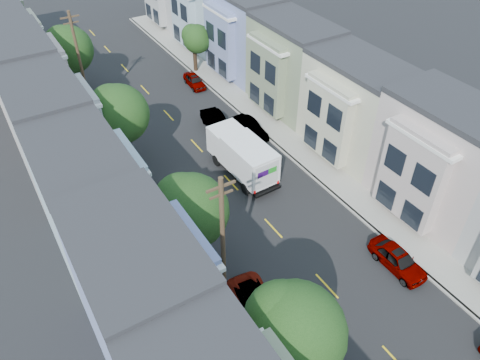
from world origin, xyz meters
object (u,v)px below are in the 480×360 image
object	(u,v)px
tree_d	(118,115)
utility_pole_near	(223,250)
parked_left_d	(178,201)
parked_right_d	(194,81)
utility_pole_far	(81,66)
parked_left_c	(257,307)
lead_sedan	(216,123)
tree_b	(293,334)
parked_right_c	(249,128)
tree_c	(190,212)
fedex_truck	(242,155)
tree_e	(68,50)
parked_right_b	(398,259)
tree_far_r	(196,39)

from	to	relation	value
tree_d	utility_pole_near	distance (m)	16.42
parked_left_d	parked_right_d	size ratio (longest dim) A/B	1.16
utility_pole_far	parked_left_c	distance (m)	27.80
lead_sedan	parked_left_c	xyz separation A→B (m)	(-7.65, -18.81, -0.06)
tree_b	utility_pole_near	world-z (taller)	utility_pole_near
tree_b	tree_d	distance (m)	22.71
parked_right_d	tree_b	bearing A→B (deg)	-105.59
utility_pole_far	parked_right_c	xyz separation A→B (m)	(11.20, -10.90, -4.45)
tree_d	utility_pole_far	distance (m)	9.58
tree_c	parked_left_d	world-z (taller)	tree_c
tree_b	fedex_truck	world-z (taller)	tree_b
tree_e	parked_right_b	bearing A→B (deg)	-71.56
tree_d	tree_e	world-z (taller)	tree_d
parked_right_b	parked_left_d	bearing A→B (deg)	128.27
parked_left_d	parked_right_c	xyz separation A→B (m)	(9.80, 5.64, -0.02)
tree_d	tree_e	bearing A→B (deg)	90.00
tree_c	lead_sedan	size ratio (longest dim) A/B	1.57
parked_right_c	parked_right_d	world-z (taller)	parked_right_c
parked_right_d	tree_c	bearing A→B (deg)	-113.55
tree_far_r	parked_right_b	world-z (taller)	tree_far_r
fedex_truck	parked_right_c	xyz separation A→B (m)	(3.47, 4.49, -1.13)
utility_pole_far	parked_right_d	distance (m)	12.09
fedex_truck	parked_right_c	size ratio (longest dim) A/B	1.62
tree_far_r	utility_pole_near	distance (m)	31.95
parked_left_c	parked_right_b	bearing A→B (deg)	-4.02
utility_pole_near	utility_pole_far	size ratio (longest dim) A/B	1.00
parked_right_c	tree_e	bearing A→B (deg)	123.35
lead_sedan	parked_left_d	bearing A→B (deg)	-126.15
tree_b	tree_e	distance (m)	36.76
parked_right_b	tree_far_r	bearing A→B (deg)	86.80
tree_b	parked_right_d	xyz separation A→B (m)	(11.20, 32.29, -4.99)
tree_c	tree_d	size ratio (longest dim) A/B	0.95
tree_d	parked_left_d	distance (m)	8.29
tree_far_r	utility_pole_far	bearing A→B (deg)	-166.93
tree_b	tree_d	xyz separation A→B (m)	(0.00, 22.70, -0.59)
tree_d	tree_far_r	world-z (taller)	tree_d
tree_b	parked_right_b	bearing A→B (deg)	15.77
lead_sedan	parked_right_b	size ratio (longest dim) A/B	1.01
tree_e	lead_sedan	world-z (taller)	tree_e
lead_sedan	parked_right_d	size ratio (longest dim) A/B	1.19
tree_far_r	parked_left_c	xyz separation A→B (m)	(-11.79, -30.46, -2.99)
tree_far_r	lead_sedan	distance (m)	12.71
fedex_truck	parked_left_d	distance (m)	6.53
tree_far_r	parked_right_c	bearing A→B (deg)	-98.13
utility_pole_far	lead_sedan	bearing A→B (deg)	-43.49
tree_far_r	parked_right_d	size ratio (longest dim) A/B	1.40
utility_pole_far	lead_sedan	world-z (taller)	utility_pole_far
fedex_truck	parked_left_d	size ratio (longest dim) A/B	1.57
tree_b	utility_pole_far	size ratio (longest dim) A/B	0.80
tree_c	fedex_truck	xyz separation A→B (m)	(7.73, 6.50, -2.82)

